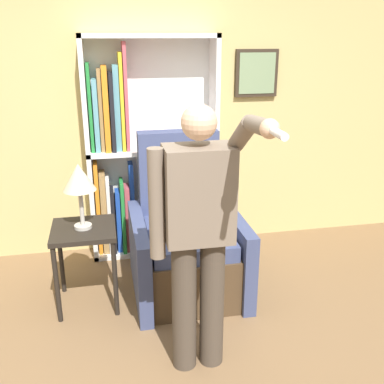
% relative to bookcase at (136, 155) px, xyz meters
% --- Properties ---
extents(wall_back, '(8.00, 0.11, 2.80)m').
position_rel_bookcase_xyz_m(wall_back, '(0.07, 0.16, 0.44)').
color(wall_back, tan).
rests_on(wall_back, ground_plane).
extents(bookcase, '(1.17, 0.28, 2.00)m').
position_rel_bookcase_xyz_m(bookcase, '(0.00, 0.00, 0.00)').
color(bookcase, white).
rests_on(bookcase, ground_plane).
extents(armchair, '(0.86, 0.95, 1.24)m').
position_rel_bookcase_xyz_m(armchair, '(0.32, -0.71, -0.58)').
color(armchair, '#4C3823').
rests_on(armchair, ground_plane).
extents(person_standing, '(0.54, 0.78, 1.65)m').
position_rel_bookcase_xyz_m(person_standing, '(0.22, -1.66, -0.02)').
color(person_standing, '#473D33').
rests_on(person_standing, ground_plane).
extents(side_table, '(0.47, 0.47, 0.64)m').
position_rel_bookcase_xyz_m(side_table, '(-0.47, -0.82, -0.43)').
color(side_table, black).
rests_on(side_table, ground_plane).
extents(table_lamp, '(0.24, 0.24, 0.49)m').
position_rel_bookcase_xyz_m(table_lamp, '(-0.47, -0.82, 0.06)').
color(table_lamp, '#B7B2A8').
rests_on(table_lamp, side_table).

